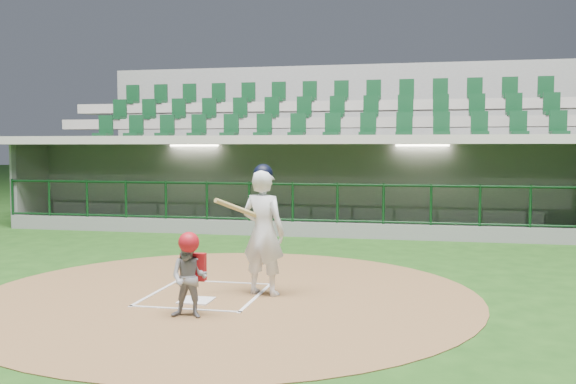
% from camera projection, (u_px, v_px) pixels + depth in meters
% --- Properties ---
extents(ground, '(120.00, 120.00, 0.00)m').
position_uv_depth(ground, '(213.00, 291.00, 9.49)').
color(ground, '#193E11').
rests_on(ground, ground).
extents(dirt_circle, '(7.20, 7.20, 0.01)m').
position_uv_depth(dirt_circle, '(228.00, 294.00, 9.23)').
color(dirt_circle, brown).
rests_on(dirt_circle, ground).
extents(home_plate, '(0.43, 0.43, 0.02)m').
position_uv_depth(home_plate, '(196.00, 300.00, 8.80)').
color(home_plate, white).
rests_on(home_plate, dirt_circle).
extents(batter_box_chalk, '(1.55, 1.80, 0.01)m').
position_uv_depth(batter_box_chalk, '(206.00, 294.00, 9.19)').
color(batter_box_chalk, silver).
rests_on(batter_box_chalk, ground).
extents(dugout_structure, '(16.40, 3.70, 3.00)m').
position_uv_depth(dugout_structure, '(311.00, 191.00, 17.05)').
color(dugout_structure, slate).
rests_on(dugout_structure, ground).
extents(seating_deck, '(17.00, 6.72, 5.15)m').
position_uv_depth(seating_deck, '(324.00, 170.00, 20.03)').
color(seating_deck, slate).
rests_on(seating_deck, ground).
extents(batter, '(0.91, 0.93, 1.88)m').
position_uv_depth(batter, '(263.00, 230.00, 9.15)').
color(batter, white).
rests_on(batter, dirt_circle).
extents(catcher, '(0.50, 0.40, 1.07)m').
position_uv_depth(catcher, '(189.00, 274.00, 7.94)').
color(catcher, gray).
rests_on(catcher, dirt_circle).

